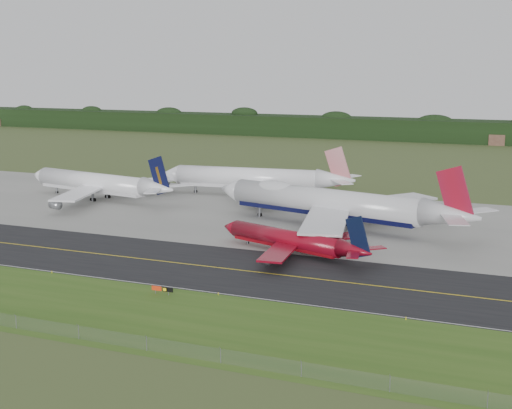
% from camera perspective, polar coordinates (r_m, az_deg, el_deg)
% --- Properties ---
extents(ground, '(600.00, 600.00, 0.00)m').
position_cam_1_polar(ground, '(151.41, -1.36, -4.80)').
color(ground, '#3C4D24').
rests_on(ground, ground).
extents(grass_verge, '(400.00, 30.00, 0.01)m').
position_cam_1_polar(grass_verge, '(121.66, -8.02, -8.91)').
color(grass_verge, '#2F5218').
rests_on(grass_verge, ground).
extents(taxiway, '(400.00, 32.00, 0.02)m').
position_cam_1_polar(taxiway, '(147.89, -1.98, -5.19)').
color(taxiway, black).
rests_on(taxiway, ground).
extents(apron, '(400.00, 78.00, 0.01)m').
position_cam_1_polar(apron, '(197.86, 4.54, -1.07)').
color(apron, gray).
rests_on(apron, ground).
extents(taxiway_centreline, '(400.00, 0.40, 0.00)m').
position_cam_1_polar(taxiway_centreline, '(147.89, -1.98, -5.18)').
color(taxiway_centreline, gold).
rests_on(taxiway_centreline, taxiway).
extents(taxiway_edge_line, '(400.00, 0.25, 0.00)m').
position_cam_1_polar(taxiway_edge_line, '(134.52, -4.69, -6.87)').
color(taxiway_edge_line, silver).
rests_on(taxiway_edge_line, taxiway).
extents(perimeter_fence, '(320.00, 0.10, 320.00)m').
position_cam_1_polar(perimeter_fence, '(110.99, -11.45, -10.41)').
color(perimeter_fence, slate).
rests_on(perimeter_fence, ground).
extents(horizon_treeline, '(700.00, 25.00, 12.00)m').
position_cam_1_polar(horizon_treeline, '(413.02, 14.03, 5.69)').
color(horizon_treeline, black).
rests_on(horizon_treeline, ground).
extents(jet_ba_747, '(74.61, 60.73, 18.94)m').
position_cam_1_polar(jet_ba_747, '(185.00, 6.20, 0.09)').
color(jet_ba_747, silver).
rests_on(jet_ba_747, ground).
extents(jet_red_737, '(40.29, 31.93, 11.18)m').
position_cam_1_polar(jet_red_737, '(158.93, 2.98, -2.90)').
color(jet_red_737, maroon).
rests_on(jet_red_737, ground).
extents(jet_navy_gold, '(60.00, 51.56, 15.54)m').
position_cam_1_polar(jet_navy_gold, '(228.66, -12.42, 1.64)').
color(jet_navy_gold, white).
rests_on(jet_navy_gold, ground).
extents(jet_star_tail, '(64.43, 53.61, 16.99)m').
position_cam_1_polar(jet_star_tail, '(229.30, 0.04, 2.07)').
color(jet_star_tail, white).
rests_on(jet_star_tail, ground).
extents(taxiway_sign, '(4.36, 0.18, 1.45)m').
position_cam_1_polar(taxiway_sign, '(132.71, -7.52, -6.73)').
color(taxiway_sign, slate).
rests_on(taxiway_sign, ground).
extents(edge_marker_left, '(0.16, 0.16, 0.50)m').
position_cam_1_polar(edge_marker_left, '(150.62, -16.02, -5.22)').
color(edge_marker_left, yellow).
rests_on(edge_marker_left, ground).
extents(edge_marker_center, '(0.16, 0.16, 0.50)m').
position_cam_1_polar(edge_marker_center, '(131.61, -3.04, -7.15)').
color(edge_marker_center, yellow).
rests_on(edge_marker_center, ground).
extents(edge_marker_right, '(0.16, 0.16, 0.50)m').
position_cam_1_polar(edge_marker_right, '(121.77, 11.91, -8.90)').
color(edge_marker_right, yellow).
rests_on(edge_marker_right, ground).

